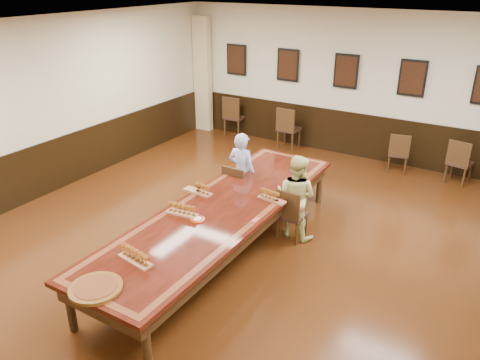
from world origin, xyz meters
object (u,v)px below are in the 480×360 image
Objects in this scene: chair_woman at (292,213)px; spare_chair_d at (460,161)px; chair_man at (239,188)px; spare_chair_c at (399,152)px; conference_table at (222,216)px; spare_chair_b at (289,127)px; carved_platter at (96,288)px; person_woman at (296,197)px; spare_chair_a at (235,116)px; person_man at (242,172)px.

chair_woman is 4.12m from spare_chair_d.
spare_chair_c is at bearing -118.54° from chair_man.
conference_table is (-0.70, -0.92, 0.18)m from chair_woman.
carved_platter is at bearing 98.83° from spare_chair_b.
spare_chair_d reaches higher than chair_woman.
conference_table is at bearing 61.66° from spare_chair_c.
conference_table is at bearing 54.97° from chair_woman.
spare_chair_c reaches higher than conference_table.
spare_chair_c is at bearing -99.45° from chair_woman.
spare_chair_c is 0.63× the size of person_woman.
carved_platter is at bearing 106.42° from spare_chair_a.
person_woman reaches higher than chair_man.
spare_chair_d is (5.39, -0.26, -0.06)m from spare_chair_a.
person_woman is 2.15× the size of carved_platter.
person_woman is 0.27× the size of conference_table.
spare_chair_a is 0.72× the size of person_man.
chair_woman reaches higher than carved_platter.
person_man reaches higher than conference_table.
spare_chair_b reaches higher than conference_table.
spare_chair_c is (1.91, 3.28, -0.01)m from chair_man.
chair_woman is 0.17× the size of conference_table.
carved_platter is (-0.81, -3.22, 0.34)m from chair_woman.
spare_chair_b reaches higher than chair_woman.
spare_chair_a reaches higher than spare_chair_c.
person_man is at bearing 102.04° from spare_chair_b.
person_man reaches higher than person_woman.
conference_table is at bearing 115.81° from spare_chair_a.
person_woman is at bearing 55.43° from conference_table.
chair_man is 1.02× the size of chair_woman.
person_man is (-1.17, 0.42, 0.27)m from chair_woman.
spare_chair_a is at bearing 110.53° from carved_platter.
spare_chair_c is at bearing -119.24° from person_man.
person_man reaches higher than spare_chair_d.
chair_man is 3.58m from carved_platter.
chair_woman is 0.26m from person_woman.
person_woman is (1.18, -0.33, -0.03)m from person_man.
person_man is at bearing 57.43° from spare_chair_d.
person_man is (-3.08, -3.22, 0.25)m from spare_chair_d.
spare_chair_a reaches higher than spare_chair_d.
person_man reaches higher than spare_chair_b.
spare_chair_a is 1.12× the size of spare_chair_d.
person_man is 1.22m from person_woman.
person_woman reaches higher than conference_table.
person_man reaches higher than chair_man.
chair_woman is 0.95× the size of spare_chair_d.
carved_platter is at bearing -92.75° from conference_table.
chair_man is 4.53m from spare_chair_d.
spare_chair_d is 5.26m from conference_table.
spare_chair_b is 2.62m from spare_chair_c.
spare_chair_b reaches higher than spare_chair_d.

